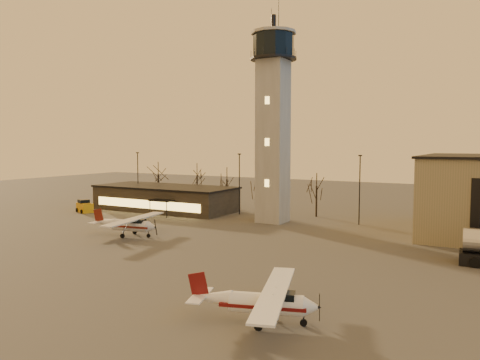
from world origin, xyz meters
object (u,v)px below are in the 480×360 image
object	(u,v)px
control_tower	(273,113)
cessna_front	(269,307)
terminal	(165,198)
service_cart	(85,207)
cessna_rear	(132,227)

from	to	relation	value
control_tower	cessna_front	size ratio (longest dim) A/B	2.83
terminal	service_cart	world-z (taller)	terminal
cessna_front	control_tower	bearing A→B (deg)	97.41
service_cart	cessna_front	bearing A→B (deg)	-8.73
terminal	cessna_rear	distance (m)	23.59
terminal	cessna_front	distance (m)	54.55
control_tower	service_cart	distance (m)	36.57
control_tower	terminal	world-z (taller)	control_tower
control_tower	service_cart	size ratio (longest dim) A/B	8.47
control_tower	service_cart	world-z (taller)	control_tower
control_tower	cessna_front	world-z (taller)	control_tower
cessna_front	service_cart	bearing A→B (deg)	131.62
cessna_rear	control_tower	bearing A→B (deg)	50.56
cessna_front	cessna_rear	distance (m)	32.78
cessna_rear	service_cart	size ratio (longest dim) A/B	3.19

